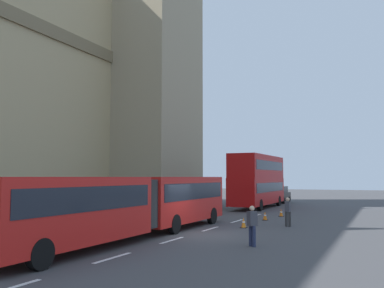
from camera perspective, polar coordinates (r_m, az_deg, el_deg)
ground_plane at (r=21.65m, az=0.08°, el=-12.21°), size 160.00×160.00×0.00m
lane_centre_marking at (r=19.66m, az=-2.73°, el=-12.97°), size 29.80×0.16×0.01m
articulated_bus at (r=20.32m, az=-7.99°, el=-7.72°), size 17.34×2.54×2.90m
double_decker_bus at (r=40.08m, az=8.98°, el=-4.73°), size 10.69×2.54×4.90m
sedan_lead at (r=48.28m, az=11.75°, el=-6.77°), size 4.40×1.86×1.85m
traffic_cone_west at (r=24.45m, az=7.04°, el=-10.62°), size 0.36×0.36×0.58m
traffic_cone_middle at (r=28.89m, az=9.93°, el=-9.64°), size 0.36×0.36×0.58m
traffic_cone_east at (r=31.76m, az=12.06°, el=-9.14°), size 0.36×0.36×0.58m
pedestrian_near_cones at (r=17.99m, az=8.20°, el=-10.80°), size 0.47×0.41×1.69m
pedestrian_by_kerb at (r=25.49m, az=12.95°, el=-8.86°), size 0.41×0.36×1.69m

